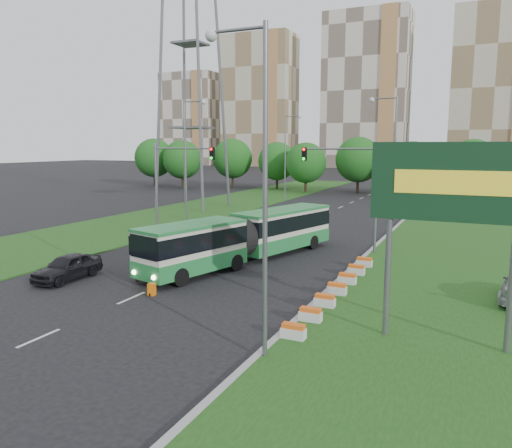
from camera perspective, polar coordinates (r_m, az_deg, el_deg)
The scene contains 21 objects.
ground at distance 30.33m, azimuth -2.45°, elevation -6.05°, with size 360.00×360.00×0.00m, color black.
grass_median at distance 35.00m, azimuth 23.40°, elevation -4.62°, with size 14.00×60.00×0.15m, color #1A4915.
median_kerb at distance 35.73m, azimuth 12.18°, elevation -3.78°, with size 0.30×60.00×0.18m, color gray.
left_verge at distance 60.42m, azimuth -7.01°, elevation 1.51°, with size 12.00×110.00×0.10m, color #1A4915.
lane_markings at distance 49.53m, azimuth 4.90°, elevation -0.17°, with size 0.20×100.00×0.01m, color beige, non-canonical shape.
flower_planters at distance 26.63m, azimuth 9.23°, elevation -7.30°, with size 1.10×13.70×0.60m, color silver, non-canonical shape.
billboard at distance 20.21m, azimuth 21.49°, elevation 3.52°, with size 6.00×0.37×8.00m.
traffic_mast_median at distance 37.18m, azimuth 11.19°, elevation 4.95°, with size 5.76×0.32×8.00m.
traffic_mast_left at distance 42.40m, azimuth -9.59°, elevation 5.48°, with size 5.76×0.32×8.00m.
street_lamps at distance 39.65m, azimuth 0.15°, elevation 6.30°, with size 36.00×60.00×12.00m, color slate, non-canonical shape.
transmission_pylon at distance 65.06m, azimuth -7.55°, elevation 21.48°, with size 12.00×12.00×44.00m, color slate, non-canonical shape.
tree_line at distance 81.25m, azimuth 22.19°, elevation 5.98°, with size 120.00×8.00×9.00m, color #165316, non-canonical shape.
apartment_tower_west at distance 193.39m, azimuth 0.43°, elevation 13.81°, with size 26.00×15.00×48.00m, color beige.
apartment_tower_cwest at distance 181.13m, azimuth 12.46°, elevation 14.56°, with size 28.00×15.00×52.00m, color beige.
apartment_tower_ceast at distance 176.96m, azimuth 25.60°, elevation 13.72°, with size 25.00×15.00×50.00m, color beige.
midrise_west at distance 206.97m, azimuth -7.35°, elevation 11.75°, with size 22.00×14.00×36.00m, color beige.
articulated_bus at distance 33.96m, azimuth -1.48°, elevation -1.44°, with size 2.65×17.00×2.80m.
car_left_near at distance 31.52m, azimuth -20.75°, elevation -4.62°, with size 1.81×4.49×1.53m, color black.
car_left_far at distance 42.38m, azimuth -4.64°, elevation -0.71°, with size 1.57×4.49×1.48m, color black.
pedestrian at distance 30.02m, azimuth -13.34°, elevation -4.79°, with size 0.61×0.40×1.69m, color gray.
shopping_trolley at distance 27.16m, azimuth -11.84°, elevation -7.34°, with size 0.38×0.40×0.65m.
Camera 1 is at (13.25, -26.12, 7.88)m, focal length 35.00 mm.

